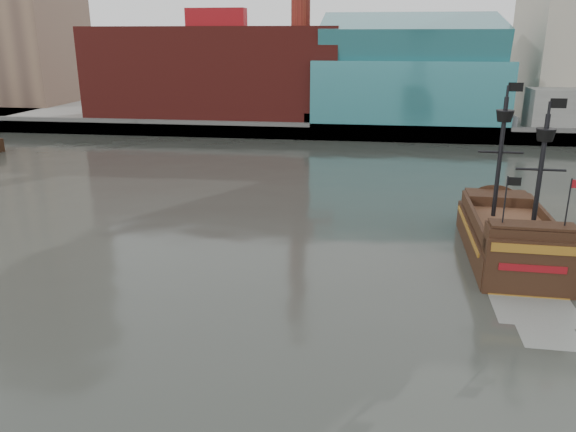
# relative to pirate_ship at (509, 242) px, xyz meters

# --- Properties ---
(ground) EXTENTS (400.00, 400.00, 0.00)m
(ground) POSITION_rel_pirate_ship_xyz_m (-14.61, -15.49, -1.20)
(ground) COLOR #292C27
(ground) RESTS_ON ground
(promenade_far) EXTENTS (220.00, 60.00, 2.00)m
(promenade_far) POSITION_rel_pirate_ship_xyz_m (-14.61, 76.51, -0.20)
(promenade_far) COLOR slate
(promenade_far) RESTS_ON ground
(seawall) EXTENTS (220.00, 1.00, 2.60)m
(seawall) POSITION_rel_pirate_ship_xyz_m (-14.61, 47.01, 0.10)
(seawall) COLOR #4C4C49
(seawall) RESTS_ON ground
(pirate_ship) EXTENTS (6.05, 17.86, 13.26)m
(pirate_ship) POSITION_rel_pirate_ship_xyz_m (0.00, 0.00, 0.00)
(pirate_ship) COLOR black
(pirate_ship) RESTS_ON ground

